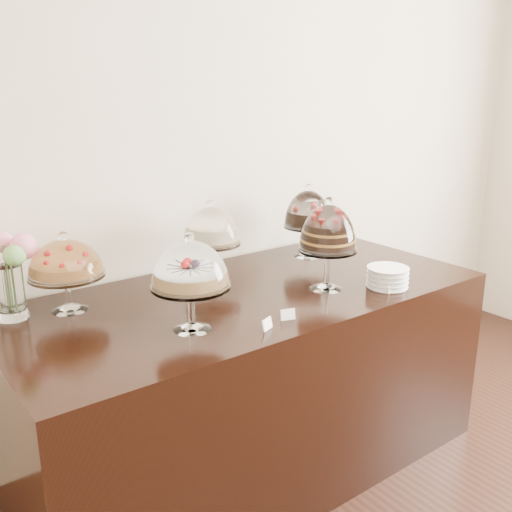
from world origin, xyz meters
TOP-DOWN VIEW (x-y plane):
  - wall_back at (0.00, 3.00)m, footprint 5.00×0.04m
  - display_counter at (-0.25, 2.45)m, footprint 2.20×1.00m
  - cake_stand_sugar_sponge at (-0.67, 2.24)m, footprint 0.30×0.30m
  - cake_stand_choco_layer at (0.06, 2.27)m, footprint 0.27×0.27m
  - cake_stand_cheesecake at (-0.27, 2.73)m, footprint 0.28×0.28m
  - cake_stand_dark_choco at (0.34, 2.72)m, footprint 0.26×0.26m
  - cake_stand_fruit_tart at (-0.98, 2.72)m, footprint 0.31×0.31m
  - flower_vase at (-1.18, 2.78)m, footprint 0.25×0.28m
  - plate_stack at (0.30, 2.11)m, footprint 0.19×0.19m
  - price_card_left at (-0.44, 2.07)m, footprint 0.06×0.04m
  - price_card_right at (0.26, 2.05)m, footprint 0.06×0.02m
  - price_card_extra at (-0.32, 2.09)m, footprint 0.06×0.03m

SIDE VIEW (x-z plane):
  - display_counter at x=-0.25m, z-range 0.00..0.90m
  - price_card_left at x=-0.44m, z-range 0.90..0.94m
  - price_card_right at x=0.26m, z-range 0.90..0.94m
  - price_card_extra at x=-0.32m, z-range 0.90..0.94m
  - plate_stack at x=0.30m, z-range 0.90..0.99m
  - cake_stand_fruit_tart at x=-0.98m, z-range 0.94..1.28m
  - flower_vase at x=-1.18m, z-range 0.92..1.31m
  - cake_stand_cheesecake at x=-0.27m, z-range 0.95..1.33m
  - cake_stand_sugar_sponge at x=-0.67m, z-range 0.95..1.33m
  - cake_stand_dark_choco at x=0.34m, z-range 0.94..1.34m
  - cake_stand_choco_layer at x=0.06m, z-range 0.96..1.38m
  - wall_back at x=0.00m, z-range 0.00..3.00m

